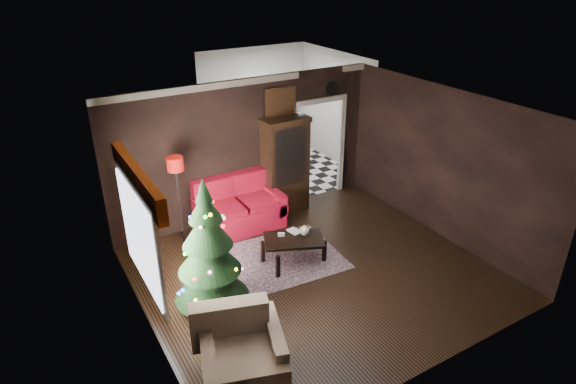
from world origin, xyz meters
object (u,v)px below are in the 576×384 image
coffee_table (294,250)px  kitchen_table (278,164)px  armchair (243,355)px  curio_cabinet (285,167)px  floor_lamp (180,205)px  christmas_tree (208,250)px  wall_clock (331,88)px  loveseat (240,205)px  teapot (304,231)px

coffee_table → kitchen_table: (1.53, 3.20, 0.14)m
armchair → kitchen_table: size_ratio=1.41×
curio_cabinet → floor_lamp: curio_cabinet is taller
christmas_tree → wall_clock: (3.77, 2.40, 1.33)m
curio_cabinet → christmas_tree: size_ratio=0.91×
loveseat → curio_cabinet: (1.15, 0.22, 0.45)m
coffee_table → teapot: size_ratio=5.33×
floor_lamp → wall_clock: 3.89m
teapot → loveseat: bearing=107.6°
kitchen_table → curio_cabinet: bearing=-114.4°
coffee_table → kitchen_table: 3.55m
floor_lamp → coffee_table: size_ratio=1.81×
christmas_tree → coffee_table: 1.93m
armchair → teapot: (2.14, 1.99, 0.09)m
loveseat → floor_lamp: 1.23m
armchair → teapot: 2.92m
curio_cabinet → kitchen_table: 1.67m
armchair → kitchen_table: 6.22m
floor_lamp → kitchen_table: (2.99, 1.71, -0.45)m
floor_lamp → curio_cabinet: bearing=6.8°
curio_cabinet → christmas_tree: 3.40m
curio_cabinet → wall_clock: bearing=8.5°
armchair → coffee_table: bearing=63.5°
armchair → coffee_table: 2.76m
coffee_table → wall_clock: (2.08, 1.95, 2.14)m
floor_lamp → armchair: size_ratio=1.73×
wall_clock → kitchen_table: (-0.55, 1.25, -2.00)m
loveseat → kitchen_table: 2.45m
teapot → kitchen_table: bearing=67.7°
curio_cabinet → teapot: 1.92m
loveseat → armchair: bearing=-115.0°
floor_lamp → wall_clock: (3.54, 0.46, 1.55)m
curio_cabinet → teapot: bearing=-110.5°
armchair → wall_clock: (4.00, 3.93, 1.92)m
kitchen_table → armchair: bearing=-123.6°
loveseat → christmas_tree: christmas_tree is taller
floor_lamp → christmas_tree: bearing=-96.9°
curio_cabinet → wall_clock: (1.20, 0.18, 1.43)m
floor_lamp → armchair: floor_lamp is taller
christmas_tree → kitchen_table: size_ratio=2.79×
armchair → wall_clock: size_ratio=3.31×
teapot → wall_clock: size_ratio=0.59×
loveseat → christmas_tree: size_ratio=0.81×
christmas_tree → kitchen_table: christmas_tree is taller
loveseat → christmas_tree: 2.52m
teapot → wall_clock: (1.86, 1.94, 1.83)m
loveseat → teapot: size_ratio=9.01×
armchair → curio_cabinet: bearing=71.0°
floor_lamp → kitchen_table: 3.47m
curio_cabinet → armchair: (-2.80, -3.75, -0.49)m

